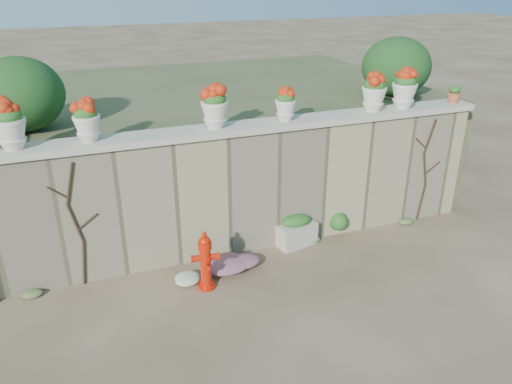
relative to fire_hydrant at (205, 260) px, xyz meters
name	(u,v)px	position (x,y,z in m)	size (l,w,h in m)	color
ground	(296,306)	(1.03, -0.86, -0.46)	(80.00, 80.00, 0.00)	brown
stone_wall	(251,190)	(1.03, 0.94, 0.54)	(8.00, 0.40, 2.00)	gray
wall_cap	(250,127)	(1.03, 0.94, 1.59)	(8.10, 0.52, 0.10)	beige
raised_fill	(200,134)	(1.03, 4.14, 0.54)	(9.00, 6.00, 2.00)	#384C23
back_shrub_left	(19,94)	(-2.17, 2.14, 2.09)	(1.30, 1.30, 1.10)	#143814
back_shrub_right	(396,67)	(4.43, 2.14, 2.09)	(1.30, 1.30, 1.10)	#143814
vine_left	(77,224)	(-1.64, 0.72, 0.53)	(0.60, 0.04, 1.91)	black
vine_right	(425,169)	(4.26, 0.72, 0.53)	(0.60, 0.04, 1.91)	black
fire_hydrant	(205,260)	(0.00, 0.00, 0.00)	(0.40, 0.28, 0.91)	red
planter_box	(296,231)	(1.74, 0.69, -0.21)	(0.72, 0.51, 0.54)	beige
green_shrub	(343,220)	(2.64, 0.69, -0.17)	(0.60, 0.54, 0.57)	#1E5119
magenta_clump	(234,262)	(0.52, 0.33, -0.33)	(0.99, 0.66, 0.26)	#B22383
white_flowers	(189,277)	(-0.21, 0.22, -0.37)	(0.52, 0.42, 0.19)	white
urn_pot_0	(10,125)	(-2.25, 0.94, 1.96)	(0.41, 0.41, 0.64)	beige
urn_pot_1	(87,121)	(-1.31, 0.94, 1.92)	(0.36, 0.36, 0.57)	beige
urn_pot_2	(215,107)	(0.48, 0.94, 1.95)	(0.40, 0.40, 0.63)	beige
urn_pot_3	(286,104)	(1.61, 0.94, 1.89)	(0.33, 0.33, 0.51)	beige
urn_pot_4	(374,92)	(3.18, 0.94, 1.95)	(0.40, 0.40, 0.63)	beige
urn_pot_5	(405,89)	(3.77, 0.94, 1.97)	(0.42, 0.42, 0.66)	beige
terracotta_pot	(454,95)	(4.83, 0.94, 1.77)	(0.24, 0.24, 0.28)	#B04F35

